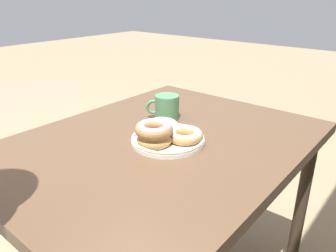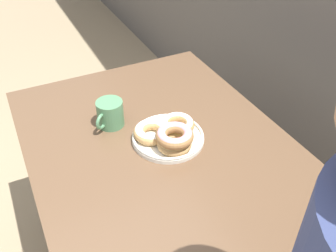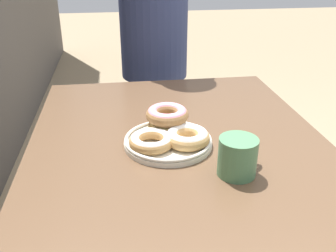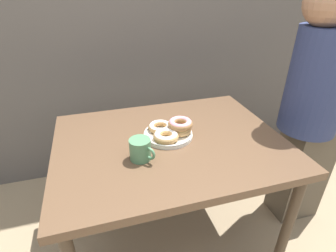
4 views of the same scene
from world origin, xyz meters
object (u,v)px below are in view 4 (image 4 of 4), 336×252
at_px(coffee_mug, 141,149).
at_px(person_figure, 312,112).
at_px(donut_plate, 170,130).
at_px(dining_table, 170,152).

height_order(coffee_mug, person_figure, person_figure).
bearing_deg(donut_plate, coffee_mug, -141.30).
height_order(donut_plate, person_figure, person_figure).
bearing_deg(dining_table, donut_plate, 70.31).
relative_size(dining_table, person_figure, 0.78).
bearing_deg(donut_plate, person_figure, -3.20).
bearing_deg(coffee_mug, dining_table, 33.80).
xyz_separation_m(donut_plate, coffee_mug, (-0.18, -0.14, 0.02)).
bearing_deg(person_figure, dining_table, 178.99).
bearing_deg(coffee_mug, person_figure, 5.62).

